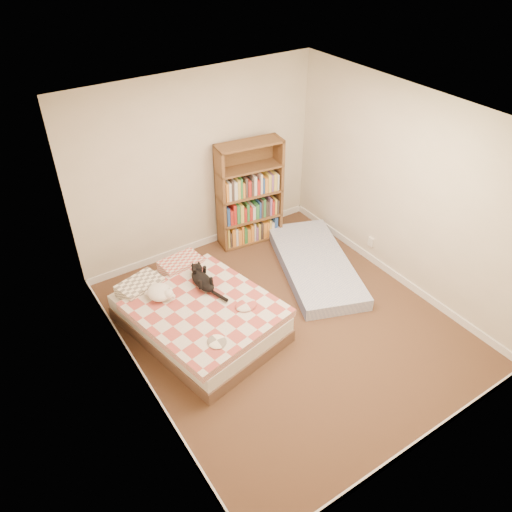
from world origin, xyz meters
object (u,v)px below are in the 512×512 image
bookshelf (249,206)px  black_cat (202,279)px  bed (198,313)px  white_dog (160,292)px  floor_mattress (315,265)px

bookshelf → black_cat: 1.70m
bed → white_dog: bearing=130.3°
floor_mattress → bookshelf: bearing=127.1°
bookshelf → black_cat: (-1.33, -1.05, -0.05)m
bookshelf → white_dog: bearing=-143.5°
bed → floor_mattress: size_ratio=1.08×
black_cat → white_dog: (-0.50, 0.05, 0.00)m
bookshelf → floor_mattress: bearing=-65.8°
white_dog → bookshelf: bearing=39.8°
bed → bookshelf: (1.51, 1.25, 0.34)m
bed → bookshelf: bearing=27.9°
black_cat → white_dog: bearing=-173.8°
bed → black_cat: bearing=36.3°
bookshelf → floor_mattress: (0.34, -1.13, -0.47)m
bed → white_dog: (-0.32, 0.25, 0.29)m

